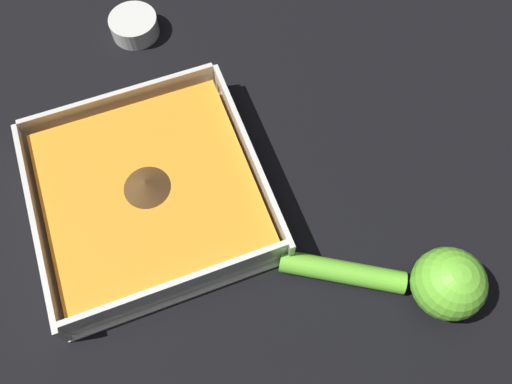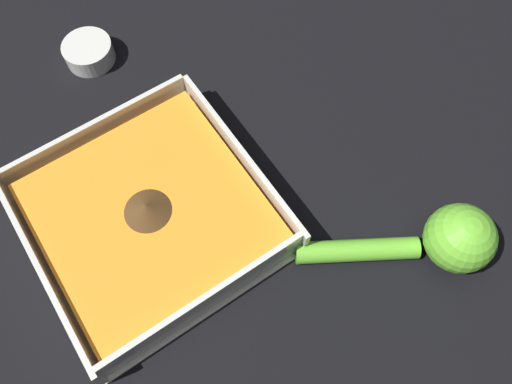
{
  "view_description": "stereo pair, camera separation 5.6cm",
  "coord_description": "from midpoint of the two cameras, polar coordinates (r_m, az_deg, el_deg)",
  "views": [
    {
      "loc": [
        -0.26,
        0.02,
        0.53
      ],
      "look_at": [
        -0.04,
        -0.07,
        0.02
      ],
      "focal_mm": 35.0,
      "sensor_mm": 36.0,
      "label": 1
    },
    {
      "loc": [
        -0.24,
        0.07,
        0.53
      ],
      "look_at": [
        -0.04,
        -0.07,
        0.02
      ],
      "focal_mm": 35.0,
      "sensor_mm": 36.0,
      "label": 2
    }
  ],
  "objects": [
    {
      "name": "square_dish",
      "position": [
        0.57,
        -9.41,
        -0.13
      ],
      "size": [
        0.25,
        0.25,
        0.05
      ],
      "color": "silver",
      "rests_on": "ground_plane"
    },
    {
      "name": "spice_bowl",
      "position": [
        0.72,
        -11.82,
        17.82
      ],
      "size": [
        0.06,
        0.06,
        0.03
      ],
      "color": "silver",
      "rests_on": "ground_plane"
    },
    {
      "name": "ground_plane",
      "position": [
        0.59,
        -4.7,
        0.1
      ],
      "size": [
        4.0,
        4.0,
        0.0
      ],
      "primitive_type": "plane",
      "color": "black"
    },
    {
      "name": "lemon_squeezer",
      "position": [
        0.55,
        22.08,
        -9.8
      ],
      "size": [
        0.14,
        0.19,
        0.07
      ],
      "rotation": [
        0.0,
        0.0,
        4.17
      ],
      "color": "#6BC633",
      "rests_on": "ground_plane"
    }
  ]
}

